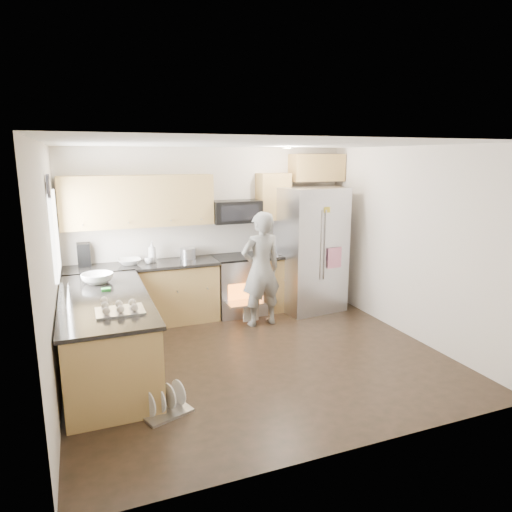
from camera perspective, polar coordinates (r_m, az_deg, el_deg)
name	(u,v)px	position (r m, az deg, el deg)	size (l,w,h in m)	color
ground	(257,358)	(5.84, 0.16, -12.58)	(4.50, 4.50, 0.00)	black
room_shell	(254,225)	(5.36, -0.26, 3.91)	(4.54, 4.04, 2.62)	beige
back_cabinet_run	(179,258)	(6.97, -9.64, -0.23)	(4.45, 0.64, 2.50)	olive
peninsula	(107,335)	(5.55, -18.13, -9.35)	(0.96, 2.36, 1.05)	olive
stove_range	(239,272)	(7.23, -2.18, -1.96)	(0.76, 0.97, 1.79)	#B7B7BC
refrigerator	(311,250)	(7.39, 6.87, 0.81)	(1.05, 0.86, 1.99)	#B7B7BC
person	(261,269)	(6.66, 0.63, -1.67)	(0.62, 0.41, 1.70)	gray
dish_rack	(164,405)	(4.78, -11.37, -17.80)	(0.55, 0.50, 0.28)	#B7B7BC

